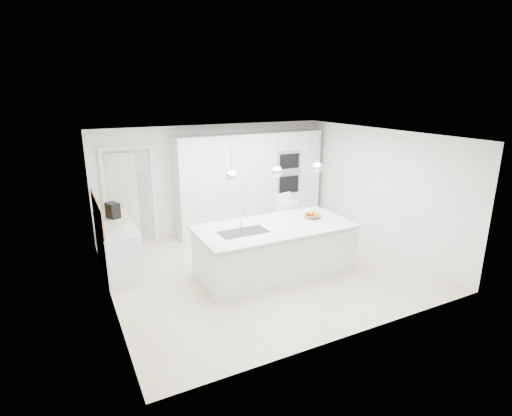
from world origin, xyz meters
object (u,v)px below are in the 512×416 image
espresso_machine (113,210)px  bar_stool_left (287,224)px  fruit_bowl (312,216)px  bar_stool_right (295,226)px  island_base (276,251)px

espresso_machine → bar_stool_left: bar_stool_left is taller
fruit_bowl → espresso_machine: (-3.39, 1.74, 0.11)m
espresso_machine → fruit_bowl: bearing=-49.4°
fruit_bowl → bar_stool_right: bar_stool_right is taller
island_base → bar_stool_right: size_ratio=2.80×
fruit_bowl → island_base: bearing=-172.3°
fruit_bowl → bar_stool_left: bar_stool_left is taller
bar_stool_left → island_base: bearing=-144.1°
island_base → espresso_machine: espresso_machine is taller
island_base → bar_stool_left: (0.71, 0.79, 0.17)m
island_base → bar_stool_right: (0.94, 0.82, 0.07)m
island_base → fruit_bowl: (0.86, 0.12, 0.51)m
island_base → fruit_bowl: bearing=7.7°
fruit_bowl → bar_stool_left: (-0.16, 0.68, -0.34)m
bar_stool_right → espresso_machine: bearing=156.4°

